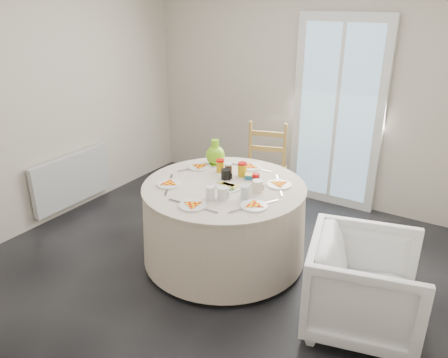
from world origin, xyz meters
The scene contains 14 objects.
floor centered at (0.00, 0.00, 0.00)m, with size 4.00×4.00×0.00m, color black.
wall_back centered at (0.00, 2.00, 1.30)m, with size 4.00×0.02×2.60m, color #BCB5A3.
wall_left centered at (-2.00, 0.00, 1.30)m, with size 0.02×4.00×2.60m, color #BCB5A3.
glass_door centered at (0.40, 1.95, 1.05)m, with size 1.00×0.08×2.10m, color silver.
radiator centered at (-1.94, 0.20, 0.38)m, with size 0.07×1.00×0.55m, color silver.
table centered at (0.00, 0.26, 0.38)m, with size 1.45×1.45×0.73m, color beige.
wooden_chair centered at (-0.14, 1.28, 0.47)m, with size 0.45×0.43×1.00m, color #BB8648, non-canonical shape.
armchair centered at (1.31, 0.03, 0.39)m, with size 0.76×0.71×0.78m, color white.
place_settings centered at (0.00, 0.26, 0.77)m, with size 1.16×1.16×0.02m, color white, non-canonical shape.
jar_cluster centered at (0.01, 0.45, 0.82)m, with size 0.49×0.24×0.14m, color #A15318, non-canonical shape.
butter_tub centered at (0.13, 0.51, 0.79)m, with size 0.11×0.08×0.05m, color #126388.
green_pitcher centered at (-0.34, 0.65, 0.87)m, with size 0.18×0.18×0.24m, color #71BB16, non-canonical shape.
cheese_platter centered at (0.04, 0.24, 0.77)m, with size 0.26×0.17×0.03m, color white, non-canonical shape.
mugs_glasses centered at (0.13, 0.24, 0.81)m, with size 0.67×0.67×0.12m, color #A3A3A3, non-canonical shape.
Camera 1 is at (1.83, -2.65, 2.25)m, focal length 35.00 mm.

